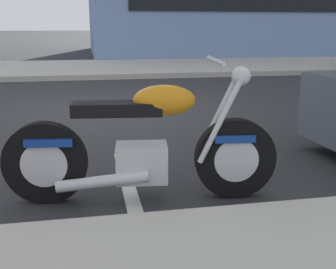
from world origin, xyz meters
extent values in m
plane|color=#28282B|center=(0.00, 0.00, 0.00)|extent=(260.00, 260.00, 0.00)
cube|color=silver|center=(0.00, -3.53, 0.00)|extent=(0.12, 2.20, 0.01)
cylinder|color=black|center=(0.83, -3.77, 0.32)|extent=(0.66, 0.19, 0.65)
cylinder|color=silver|center=(0.83, -3.77, 0.32)|extent=(0.37, 0.16, 0.36)
cylinder|color=black|center=(-0.66, -3.59, 0.32)|extent=(0.66, 0.19, 0.65)
cylinder|color=silver|center=(-0.66, -3.59, 0.32)|extent=(0.37, 0.16, 0.36)
cube|color=silver|center=(0.08, -3.68, 0.31)|extent=(0.43, 0.31, 0.30)
cube|color=black|center=(-0.09, -3.66, 0.74)|extent=(0.70, 0.30, 0.10)
ellipsoid|color=orange|center=(0.26, -3.70, 0.80)|extent=(0.50, 0.29, 0.24)
cube|color=navy|center=(-0.61, -3.59, 0.50)|extent=(0.38, 0.22, 0.06)
cube|color=navy|center=(0.81, -3.76, 0.50)|extent=(0.34, 0.20, 0.06)
cylinder|color=silver|center=(0.69, -3.68, 0.64)|extent=(0.34, 0.08, 0.65)
cylinder|color=silver|center=(0.67, -3.82, 0.64)|extent=(0.34, 0.08, 0.65)
cylinder|color=silver|center=(0.65, -3.74, 1.10)|extent=(0.11, 0.62, 0.04)
sphere|color=silver|center=(0.85, -3.77, 0.98)|extent=(0.15, 0.15, 0.15)
cylinder|color=silver|center=(-0.23, -3.78, 0.21)|extent=(0.71, 0.17, 0.16)
camera|label=1|loc=(-0.31, -6.78, 1.35)|focal=44.43mm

